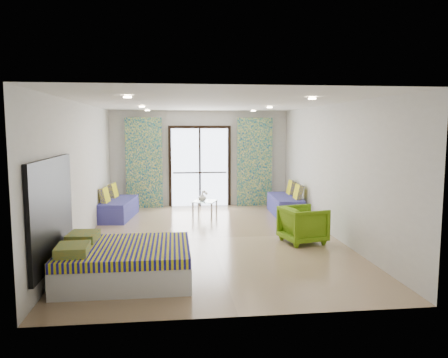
{
  "coord_description": "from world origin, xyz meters",
  "views": [
    {
      "loc": [
        -0.74,
        -8.63,
        2.22
      ],
      "look_at": [
        0.31,
        0.41,
        1.15
      ],
      "focal_mm": 35.0,
      "sensor_mm": 36.0,
      "label": 1
    }
  ],
  "objects": [
    {
      "name": "bed",
      "position": [
        -1.48,
        -2.31,
        0.27
      ],
      "size": [
        1.86,
        1.52,
        0.64
      ],
      "color": "silver",
      "rests_on": "floor"
    },
    {
      "name": "vase",
      "position": [
        -0.03,
        2.28,
        0.47
      ],
      "size": [
        0.27,
        0.27,
        0.2
      ],
      "primitive_type": "imported",
      "rotation": [
        0.0,
        0.0,
        -0.37
      ],
      "color": "white",
      "rests_on": "coffee_table"
    },
    {
      "name": "wall_left",
      "position": [
        -2.5,
        0.0,
        1.35
      ],
      "size": [
        0.01,
        7.5,
        2.7
      ],
      "primitive_type": null,
      "color": "silver",
      "rests_on": "ground"
    },
    {
      "name": "downlight_a",
      "position": [
        -1.4,
        -2.0,
        2.67
      ],
      "size": [
        0.12,
        0.12,
        0.02
      ],
      "primitive_type": "cylinder",
      "color": "#FFE0B2",
      "rests_on": "ceiling"
    },
    {
      "name": "switch_plate",
      "position": [
        -2.47,
        -1.06,
        1.05
      ],
      "size": [
        0.02,
        0.1,
        0.1
      ],
      "primitive_type": "cube",
      "color": "silver",
      "rests_on": "wall_left"
    },
    {
      "name": "curtain_left",
      "position": [
        -1.55,
        3.57,
        1.25
      ],
      "size": [
        1.0,
        0.1,
        2.5
      ],
      "primitive_type": "cube",
      "color": "white",
      "rests_on": "floor"
    },
    {
      "name": "daybed_right",
      "position": [
        2.12,
        2.16,
        0.26
      ],
      "size": [
        0.74,
        1.73,
        0.84
      ],
      "rotation": [
        0.0,
        0.0,
        -0.04
      ],
      "color": "#3C3B8E",
      "rests_on": "floor"
    },
    {
      "name": "downlight_b",
      "position": [
        1.4,
        -2.0,
        2.67
      ],
      "size": [
        0.12,
        0.12,
        0.02
      ],
      "primitive_type": "cylinder",
      "color": "#FFE0B2",
      "rests_on": "ceiling"
    },
    {
      "name": "downlight_c",
      "position": [
        -1.4,
        1.0,
        2.67
      ],
      "size": [
        0.12,
        0.12,
        0.02
      ],
      "primitive_type": "cylinder",
      "color": "#FFE0B2",
      "rests_on": "ceiling"
    },
    {
      "name": "downlight_d",
      "position": [
        1.4,
        1.0,
        2.67
      ],
      "size": [
        0.12,
        0.12,
        0.02
      ],
      "primitive_type": "cylinder",
      "color": "#FFE0B2",
      "rests_on": "ceiling"
    },
    {
      "name": "floor",
      "position": [
        0.0,
        0.0,
        0.0
      ],
      "size": [
        5.0,
        7.5,
        0.01
      ],
      "primitive_type": null,
      "color": "#987A5A",
      "rests_on": "ground"
    },
    {
      "name": "downlight_e",
      "position": [
        -1.4,
        3.0,
        2.67
      ],
      "size": [
        0.12,
        0.12,
        0.02
      ],
      "primitive_type": "cylinder",
      "color": "#FFE0B2",
      "rests_on": "ceiling"
    },
    {
      "name": "downlight_f",
      "position": [
        1.4,
        3.0,
        2.67
      ],
      "size": [
        0.12,
        0.12,
        0.02
      ],
      "primitive_type": "cylinder",
      "color": "#FFE0B2",
      "rests_on": "ceiling"
    },
    {
      "name": "daybed_left",
      "position": [
        -2.11,
        2.21,
        0.26
      ],
      "size": [
        0.85,
        1.73,
        0.82
      ],
      "rotation": [
        0.0,
        0.0,
        -0.13
      ],
      "color": "#3C3B8E",
      "rests_on": "floor"
    },
    {
      "name": "curtain_right",
      "position": [
        1.55,
        3.57,
        1.25
      ],
      "size": [
        1.0,
        0.1,
        2.5
      ],
      "primitive_type": "cube",
      "color": "white",
      "rests_on": "floor"
    },
    {
      "name": "headboard",
      "position": [
        -2.46,
        -2.31,
        1.05
      ],
      "size": [
        0.06,
        2.1,
        1.5
      ],
      "primitive_type": "cube",
      "color": "black",
      "rests_on": "floor"
    },
    {
      "name": "coffee_table",
      "position": [
        0.04,
        2.33,
        0.33
      ],
      "size": [
        0.72,
        0.72,
        0.64
      ],
      "rotation": [
        0.0,
        0.0,
        -0.35
      ],
      "color": "silver",
      "rests_on": "floor"
    },
    {
      "name": "wall_back",
      "position": [
        0.0,
        3.75,
        1.35
      ],
      "size": [
        5.0,
        0.01,
        2.7
      ],
      "primitive_type": null,
      "color": "silver",
      "rests_on": "ground"
    },
    {
      "name": "balcony_rail",
      "position": [
        0.0,
        3.73,
        0.95
      ],
      "size": [
        1.52,
        0.03,
        0.04
      ],
      "primitive_type": "cube",
      "color": "#595451",
      "rests_on": "balcony_door"
    },
    {
      "name": "ceiling",
      "position": [
        0.0,
        0.0,
        2.7
      ],
      "size": [
        5.0,
        7.5,
        0.01
      ],
      "primitive_type": null,
      "color": "silver",
      "rests_on": "ground"
    },
    {
      "name": "armchair",
      "position": [
        1.74,
        -0.57,
        0.39
      ],
      "size": [
        0.86,
        0.9,
        0.78
      ],
      "primitive_type": "imported",
      "rotation": [
        0.0,
        0.0,
        1.8
      ],
      "color": "#639413",
      "rests_on": "floor"
    },
    {
      "name": "wall_right",
      "position": [
        2.5,
        0.0,
        1.35
      ],
      "size": [
        0.01,
        7.5,
        2.7
      ],
      "primitive_type": null,
      "color": "silver",
      "rests_on": "ground"
    },
    {
      "name": "wall_front",
      "position": [
        0.0,
        -3.75,
        1.35
      ],
      "size": [
        5.0,
        0.01,
        2.7
      ],
      "primitive_type": null,
      "color": "silver",
      "rests_on": "ground"
    },
    {
      "name": "balcony_door",
      "position": [
        0.0,
        3.72,
        1.26
      ],
      "size": [
        1.76,
        0.08,
        2.28
      ],
      "color": "black",
      "rests_on": "floor"
    }
  ]
}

